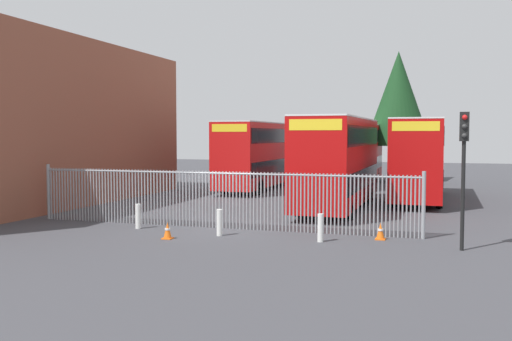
{
  "coord_description": "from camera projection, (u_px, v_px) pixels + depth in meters",
  "views": [
    {
      "loc": [
        7.99,
        -20.63,
        3.59
      ],
      "look_at": [
        0.0,
        4.0,
        2.0
      ],
      "focal_mm": 40.56,
      "sensor_mm": 36.0,
      "label": 1
    }
  ],
  "objects": [
    {
      "name": "double_decker_bus_behind_fence_right",
      "position": [
        258.0,
        153.0,
        38.07
      ],
      "size": [
        2.54,
        10.81,
        4.42
      ],
      "color": "red",
      "rests_on": "ground"
    },
    {
      "name": "double_decker_bus_far_back",
      "position": [
        357.0,
        151.0,
        41.46
      ],
      "size": [
        2.54,
        10.81,
        4.42
      ],
      "color": "#B70C0C",
      "rests_on": "ground"
    },
    {
      "name": "traffic_cone_by_gate",
      "position": [
        380.0,
        231.0,
        19.82
      ],
      "size": [
        0.34,
        0.34,
        0.59
      ],
      "color": "orange",
      "rests_on": "ground"
    },
    {
      "name": "ground_plane",
      "position": [
        280.0,
        205.0,
        29.86
      ],
      "size": [
        100.0,
        100.0,
        0.0
      ],
      "primitive_type": "plane",
      "color": "#3D3D42"
    },
    {
      "name": "double_decker_bus_near_gate",
      "position": [
        339.0,
        159.0,
        27.98
      ],
      "size": [
        2.54,
        10.81,
        4.42
      ],
      "color": "#B70C0C",
      "rests_on": "ground"
    },
    {
      "name": "bollard_center_front",
      "position": [
        219.0,
        223.0,
        20.57
      ],
      "size": [
        0.2,
        0.2,
        0.95
      ],
      "primitive_type": "cylinder",
      "color": "silver",
      "rests_on": "ground"
    },
    {
      "name": "traffic_light_kerbside",
      "position": [
        464.0,
        155.0,
        17.8
      ],
      "size": [
        0.28,
        0.33,
        4.3
      ],
      "color": "black",
      "rests_on": "ground"
    },
    {
      "name": "traffic_cone_mid_forecourt",
      "position": [
        168.0,
        231.0,
        19.97
      ],
      "size": [
        0.34,
        0.34,
        0.59
      ],
      "color": "orange",
      "rests_on": "ground"
    },
    {
      "name": "bollard_near_left",
      "position": [
        138.0,
        216.0,
        22.17
      ],
      "size": [
        0.2,
        0.2,
        0.95
      ],
      "primitive_type": "cylinder",
      "color": "silver",
      "rests_on": "ground"
    },
    {
      "name": "double_decker_bus_behind_fence_left",
      "position": [
        420.0,
        156.0,
        31.73
      ],
      "size": [
        2.54,
        10.81,
        4.42
      ],
      "color": "#B70C0C",
      "rests_on": "ground"
    },
    {
      "name": "tree_tall_back",
      "position": [
        398.0,
        99.0,
        44.62
      ],
      "size": [
        5.08,
        5.08,
        10.04
      ],
      "color": "#4C3823",
      "rests_on": "ground"
    },
    {
      "name": "palisade_fence",
      "position": [
        216.0,
        198.0,
        22.29
      ],
      "size": [
        15.55,
        0.14,
        2.35
      ],
      "color": "gray",
      "rests_on": "ground"
    },
    {
      "name": "bollard_near_right",
      "position": [
        320.0,
        228.0,
        19.4
      ],
      "size": [
        0.2,
        0.2,
        0.95
      ],
      "primitive_type": "cylinder",
      "color": "silver",
      "rests_on": "ground"
    },
    {
      "name": "depot_building_brick",
      "position": [
        10.0,
        123.0,
        29.81
      ],
      "size": [
        8.86,
        20.9,
        8.45
      ],
      "primitive_type": "cube",
      "color": "brown",
      "rests_on": "ground"
    }
  ]
}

